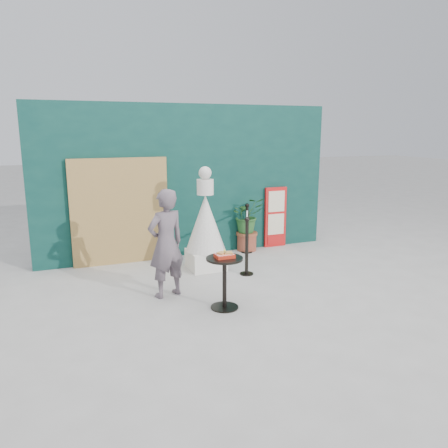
# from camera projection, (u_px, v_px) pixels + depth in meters

# --- Properties ---
(ground) EXTENTS (60.00, 60.00, 0.00)m
(ground) POSITION_uv_depth(u_px,v_px,m) (255.00, 309.00, 6.22)
(ground) COLOR #ADAAA5
(ground) RESTS_ON ground
(back_wall) EXTENTS (6.00, 0.30, 3.00)m
(back_wall) POSITION_uv_depth(u_px,v_px,m) (188.00, 181.00, 8.76)
(back_wall) COLOR #0B322E
(back_wall) RESTS_ON ground
(bamboo_fence) EXTENTS (1.80, 0.08, 2.00)m
(bamboo_fence) POSITION_uv_depth(u_px,v_px,m) (120.00, 212.00, 8.17)
(bamboo_fence) COLOR tan
(bamboo_fence) RESTS_ON ground
(woman) EXTENTS (0.70, 0.56, 1.66)m
(woman) POSITION_uv_depth(u_px,v_px,m) (166.00, 244.00, 6.55)
(woman) COLOR #65565E
(woman) RESTS_ON ground
(menu_board) EXTENTS (0.50, 0.07, 1.30)m
(menu_board) POSITION_uv_depth(u_px,v_px,m) (275.00, 217.00, 9.45)
(menu_board) COLOR red
(menu_board) RESTS_ON ground
(statue) EXTENTS (0.73, 0.73, 1.87)m
(statue) POSITION_uv_depth(u_px,v_px,m) (206.00, 228.00, 7.89)
(statue) COLOR white
(statue) RESTS_ON ground
(cafe_table) EXTENTS (0.52, 0.52, 0.75)m
(cafe_table) POSITION_uv_depth(u_px,v_px,m) (224.00, 275.00, 6.15)
(cafe_table) COLOR black
(cafe_table) RESTS_ON ground
(food_basket) EXTENTS (0.26, 0.19, 0.11)m
(food_basket) POSITION_uv_depth(u_px,v_px,m) (225.00, 255.00, 6.09)
(food_basket) COLOR red
(food_basket) RESTS_ON cafe_table
(planter) EXTENTS (0.67, 0.58, 1.13)m
(planter) POSITION_uv_depth(u_px,v_px,m) (247.00, 220.00, 9.12)
(planter) COLOR brown
(planter) RESTS_ON ground
(stanchion_barrier) EXTENTS (0.84, 1.54, 1.03)m
(stanchion_barrier) POSITION_uv_depth(u_px,v_px,m) (247.00, 237.00, 8.31)
(stanchion_barrier) COLOR black
(stanchion_barrier) RESTS_ON ground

